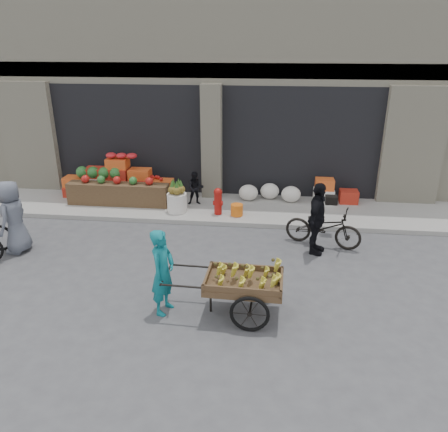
# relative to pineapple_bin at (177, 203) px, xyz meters

# --- Properties ---
(ground) EXTENTS (80.00, 80.00, 0.00)m
(ground) POSITION_rel_pineapple_bin_xyz_m (0.75, -3.60, -0.37)
(ground) COLOR #424244
(ground) RESTS_ON ground
(sidewalk) EXTENTS (18.00, 2.20, 0.12)m
(sidewalk) POSITION_rel_pineapple_bin_xyz_m (0.75, 0.50, -0.31)
(sidewalk) COLOR gray
(sidewalk) RESTS_ON ground
(building) EXTENTS (14.00, 6.45, 7.00)m
(building) POSITION_rel_pineapple_bin_xyz_m (0.75, 4.43, 3.00)
(building) COLOR beige
(building) RESTS_ON ground
(fruit_display) EXTENTS (3.10, 1.12, 1.24)m
(fruit_display) POSITION_rel_pineapple_bin_xyz_m (-1.73, 0.78, 0.30)
(fruit_display) COLOR #AE2618
(fruit_display) RESTS_ON sidewalk
(pineapple_bin) EXTENTS (0.52, 0.52, 0.50)m
(pineapple_bin) POSITION_rel_pineapple_bin_xyz_m (0.00, 0.00, 0.00)
(pineapple_bin) COLOR silver
(pineapple_bin) RESTS_ON sidewalk
(fire_hydrant) EXTENTS (0.22, 0.22, 0.71)m
(fire_hydrant) POSITION_rel_pineapple_bin_xyz_m (1.10, -0.05, 0.13)
(fire_hydrant) COLOR #A5140F
(fire_hydrant) RESTS_ON sidewalk
(orange_bucket) EXTENTS (0.32, 0.32, 0.30)m
(orange_bucket) POSITION_rel_pineapple_bin_xyz_m (1.60, -0.10, -0.10)
(orange_bucket) COLOR orange
(orange_bucket) RESTS_ON sidewalk
(right_bay_goods) EXTENTS (3.35, 0.60, 0.70)m
(right_bay_goods) POSITION_rel_pineapple_bin_xyz_m (3.36, 1.10, 0.04)
(right_bay_goods) COLOR silver
(right_bay_goods) RESTS_ON sidewalk
(seated_person) EXTENTS (0.51, 0.43, 0.93)m
(seated_person) POSITION_rel_pineapple_bin_xyz_m (0.40, 0.60, 0.21)
(seated_person) COLOR black
(seated_person) RESTS_ON sidewalk
(banana_cart) EXTENTS (2.23, 1.00, 0.92)m
(banana_cart) POSITION_rel_pineapple_bin_xyz_m (2.03, -4.31, 0.30)
(banana_cart) COLOR brown
(banana_cart) RESTS_ON ground
(vendor_woman) EXTENTS (0.48, 0.63, 1.53)m
(vendor_woman) POSITION_rel_pineapple_bin_xyz_m (0.71, -4.36, 0.39)
(vendor_woman) COLOR #0F7079
(vendor_woman) RESTS_ON ground
(vendor_grey) EXTENTS (0.55, 0.81, 1.63)m
(vendor_grey) POSITION_rel_pineapple_bin_xyz_m (-3.06, -2.46, 0.44)
(vendor_grey) COLOR slate
(vendor_grey) RESTS_ON ground
(bicycle) EXTENTS (1.82, 1.08, 0.90)m
(bicycle) POSITION_rel_pineapple_bin_xyz_m (3.67, -1.40, 0.08)
(bicycle) COLOR black
(bicycle) RESTS_ON ground
(cyclist) EXTENTS (0.65, 1.02, 1.61)m
(cyclist) POSITION_rel_pineapple_bin_xyz_m (3.47, -1.80, 0.43)
(cyclist) COLOR black
(cyclist) RESTS_ON ground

